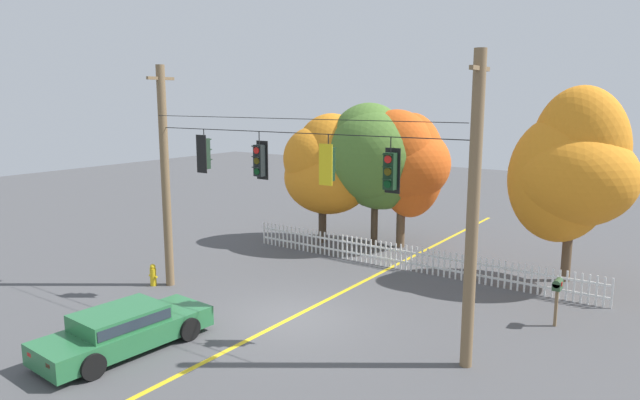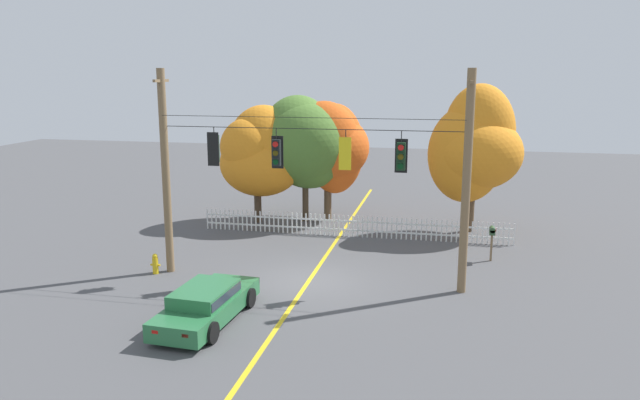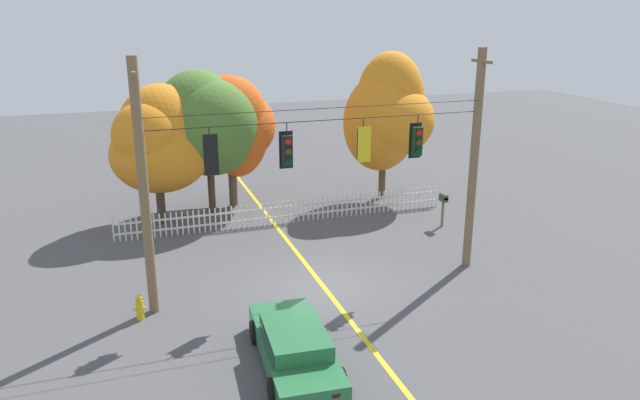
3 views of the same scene
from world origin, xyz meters
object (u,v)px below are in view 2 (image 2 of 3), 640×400
traffic_signal_southbound_primary (214,149)px  traffic_signal_westbound_side (346,153)px  autumn_oak_far_east (329,145)px  parked_car (206,303)px  autumn_maple_mid (304,144)px  roadside_mailbox (492,233)px  autumn_maple_near_fence (260,154)px  fire_hydrant (155,264)px  traffic_signal_northbound_secondary (401,156)px  autumn_maple_far_west (474,148)px  traffic_signal_eastbound_side (277,152)px

traffic_signal_southbound_primary → traffic_signal_westbound_side: bearing=0.0°
traffic_signal_southbound_primary → autumn_oak_far_east: bearing=75.8°
autumn_oak_far_east → parked_car: bearing=-94.7°
traffic_signal_southbound_primary → autumn_maple_mid: (1.20, 8.97, -0.81)m
autumn_oak_far_east → roadside_mailbox: autumn_oak_far_east is taller
autumn_maple_near_fence → fire_hydrant: autumn_maple_near_fence is taller
traffic_signal_northbound_secondary → roadside_mailbox: size_ratio=1.02×
traffic_signal_southbound_primary → traffic_signal_northbound_secondary: size_ratio=0.96×
autumn_maple_near_fence → fire_hydrant: (-1.48, -8.71, -3.09)m
autumn_maple_far_west → parked_car: bearing=-123.3°
autumn_maple_near_fence → autumn_maple_far_west: autumn_maple_far_west is taller
traffic_signal_northbound_secondary → autumn_maple_mid: size_ratio=0.23×
traffic_signal_eastbound_side → traffic_signal_northbound_secondary: 4.40m
autumn_maple_far_west → traffic_signal_northbound_secondary: bearing=-108.3°
autumn_oak_far_east → autumn_maple_far_west: autumn_maple_far_west is taller
traffic_signal_westbound_side → roadside_mailbox: (5.35, 3.91, -3.60)m
fire_hydrant → autumn_maple_near_fence: bearing=80.4°
traffic_signal_westbound_side → autumn_maple_mid: 9.70m
traffic_signal_northbound_secondary → fire_hydrant: size_ratio=1.85×
traffic_signal_northbound_secondary → parked_car: bearing=-141.9°
traffic_signal_eastbound_side → fire_hydrant: bearing=-175.1°
autumn_maple_far_west → fire_hydrant: (-11.83, -8.58, -3.67)m
traffic_signal_northbound_secondary → autumn_maple_mid: autumn_maple_mid is taller
traffic_signal_southbound_primary → autumn_maple_far_west: autumn_maple_far_west is taller
autumn_oak_far_east → fire_hydrant: 11.50m
autumn_oak_far_east → fire_hydrant: size_ratio=7.74×
traffic_signal_northbound_secondary → roadside_mailbox: (3.43, 3.89, -3.54)m
traffic_signal_eastbound_side → traffic_signal_northbound_secondary: bearing=0.0°
traffic_signal_westbound_side → autumn_maple_near_fence: bearing=124.5°
autumn_maple_mid → roadside_mailbox: bearing=-29.4°
autumn_maple_near_fence → autumn_oak_far_east: bearing=19.1°
autumn_maple_far_west → parked_car: size_ratio=1.50×
autumn_oak_far_east → roadside_mailbox: 9.93m
traffic_signal_westbound_side → traffic_signal_eastbound_side: bearing=179.6°
autumn_maple_near_fence → autumn_maple_far_west: size_ratio=0.84×
autumn_oak_far_east → parked_car: 14.18m
traffic_signal_eastbound_side → fire_hydrant: size_ratio=1.84×
fire_hydrant → traffic_signal_northbound_secondary: bearing=2.5°
traffic_signal_northbound_secondary → autumn_maple_mid: (-5.53, 8.95, -0.73)m
traffic_signal_eastbound_side → traffic_signal_northbound_secondary: (4.40, 0.00, -0.01)m
autumn_maple_mid → autumn_oak_far_east: autumn_maple_mid is taller
traffic_signal_northbound_secondary → autumn_maple_mid: bearing=121.7°
traffic_signal_westbound_side → autumn_maple_near_fence: 10.19m
autumn_oak_far_east → traffic_signal_eastbound_side: bearing=-90.4°
traffic_signal_southbound_primary → traffic_signal_northbound_secondary: 6.74m
traffic_signal_southbound_primary → roadside_mailbox: traffic_signal_southbound_primary is taller
parked_car → roadside_mailbox: roadside_mailbox is taller
traffic_signal_southbound_primary → autumn_maple_mid: autumn_maple_mid is taller
traffic_signal_westbound_side → autumn_oak_far_east: (-2.42, 9.48, -0.90)m
traffic_signal_eastbound_side → autumn_maple_mid: autumn_maple_mid is taller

